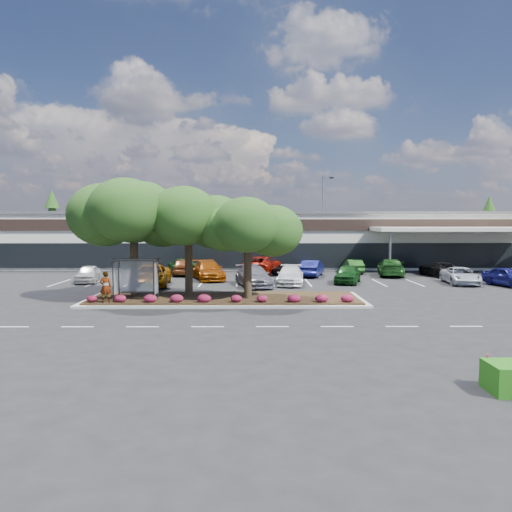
{
  "coord_description": "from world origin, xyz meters",
  "views": [
    {
      "loc": [
        -0.12,
        -28.27,
        5.19
      ],
      "look_at": [
        0.05,
        8.84,
        2.6
      ],
      "focal_mm": 35.0,
      "sensor_mm": 36.0,
      "label": 1
    }
  ],
  "objects_px": {
    "light_pole": "(323,227)",
    "survey_stake": "(487,365)",
    "car_0": "(88,274)",
    "car_1": "(152,272)"
  },
  "relations": [
    {
      "from": "survey_stake",
      "to": "car_0",
      "type": "bearing_deg",
      "value": 128.84
    },
    {
      "from": "car_0",
      "to": "car_1",
      "type": "bearing_deg",
      "value": -1.1
    },
    {
      "from": "survey_stake",
      "to": "car_1",
      "type": "relative_size",
      "value": 0.18
    },
    {
      "from": "car_1",
      "to": "car_0",
      "type": "bearing_deg",
      "value": -179.2
    },
    {
      "from": "light_pole",
      "to": "survey_stake",
      "type": "xyz_separation_m",
      "value": [
        -0.48,
        -40.72,
        -3.92
      ]
    },
    {
      "from": "light_pole",
      "to": "car_0",
      "type": "height_order",
      "value": "light_pole"
    },
    {
      "from": "survey_stake",
      "to": "car_1",
      "type": "height_order",
      "value": "car_1"
    },
    {
      "from": "survey_stake",
      "to": "car_0",
      "type": "distance_m",
      "value": 34.28
    },
    {
      "from": "survey_stake",
      "to": "car_0",
      "type": "height_order",
      "value": "car_0"
    },
    {
      "from": "survey_stake",
      "to": "car_1",
      "type": "distance_m",
      "value": 31.81
    }
  ]
}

